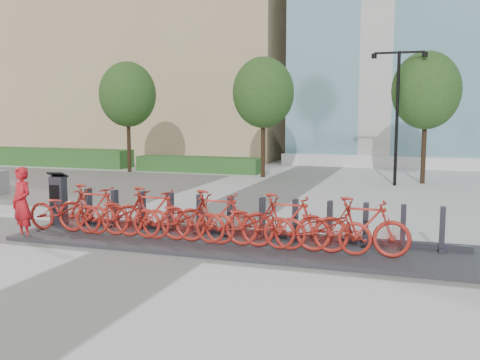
% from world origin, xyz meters
% --- Properties ---
extents(ground, '(120.00, 120.00, 0.00)m').
position_xyz_m(ground, '(0.00, 0.00, 0.00)').
color(ground, silver).
extents(gravel_patch, '(14.00, 14.00, 0.00)m').
position_xyz_m(gravel_patch, '(-10.00, 7.00, 0.01)').
color(gravel_patch, '#6C645C').
rests_on(gravel_patch, ground).
extents(hedge_a, '(10.00, 1.40, 0.90)m').
position_xyz_m(hedge_a, '(-14.00, 13.50, 0.45)').
color(hedge_a, '#3A7534').
rests_on(hedge_a, ground).
extents(hedge_b, '(6.00, 1.20, 0.70)m').
position_xyz_m(hedge_b, '(-5.00, 13.20, 0.35)').
color(hedge_b, '#3A7534').
rests_on(hedge_b, ground).
extents(tree_0, '(2.60, 2.60, 5.10)m').
position_xyz_m(tree_0, '(-8.00, 12.00, 3.59)').
color(tree_0, '#3A2818').
rests_on(tree_0, ground).
extents(tree_1, '(2.60, 2.60, 5.10)m').
position_xyz_m(tree_1, '(-1.50, 12.00, 3.59)').
color(tree_1, '#3A2818').
rests_on(tree_1, ground).
extents(tree_2, '(2.60, 2.60, 5.10)m').
position_xyz_m(tree_2, '(5.00, 12.00, 3.59)').
color(tree_2, '#3A2818').
rests_on(tree_2, ground).
extents(streetlamp, '(2.00, 0.20, 5.00)m').
position_xyz_m(streetlamp, '(4.00, 11.00, 3.13)').
color(streetlamp, black).
rests_on(streetlamp, ground).
extents(dock_pad, '(9.60, 2.40, 0.08)m').
position_xyz_m(dock_pad, '(1.30, 0.30, 0.04)').
color(dock_pad, '#313035').
rests_on(dock_pad, ground).
extents(dock_rail_posts, '(8.02, 0.50, 0.85)m').
position_xyz_m(dock_rail_posts, '(1.36, 0.77, 0.51)').
color(dock_rail_posts, '#27272F').
rests_on(dock_rail_posts, dock_pad).
extents(bike_0, '(1.86, 0.65, 0.98)m').
position_xyz_m(bike_0, '(-2.60, -0.05, 0.57)').
color(bike_0, '#A32319').
rests_on(bike_0, dock_pad).
extents(bike_1, '(1.81, 0.51, 1.09)m').
position_xyz_m(bike_1, '(-1.88, -0.05, 0.62)').
color(bike_1, '#A32319').
rests_on(bike_1, dock_pad).
extents(bike_2, '(1.86, 0.65, 0.98)m').
position_xyz_m(bike_2, '(-1.16, -0.05, 0.57)').
color(bike_2, '#A32319').
rests_on(bike_2, dock_pad).
extents(bike_3, '(1.81, 0.51, 1.09)m').
position_xyz_m(bike_3, '(-0.44, -0.05, 0.62)').
color(bike_3, '#A32319').
rests_on(bike_3, dock_pad).
extents(bike_4, '(1.86, 0.65, 0.98)m').
position_xyz_m(bike_4, '(0.28, -0.05, 0.57)').
color(bike_4, '#A32319').
rests_on(bike_4, dock_pad).
extents(bike_5, '(1.81, 0.51, 1.09)m').
position_xyz_m(bike_5, '(1.00, -0.05, 0.62)').
color(bike_5, '#A32319').
rests_on(bike_5, dock_pad).
extents(bike_6, '(1.86, 0.65, 0.98)m').
position_xyz_m(bike_6, '(1.72, -0.05, 0.57)').
color(bike_6, '#A32319').
rests_on(bike_6, dock_pad).
extents(bike_7, '(1.81, 0.51, 1.09)m').
position_xyz_m(bike_7, '(2.44, -0.05, 0.62)').
color(bike_7, '#A32319').
rests_on(bike_7, dock_pad).
extents(bike_8, '(1.86, 0.65, 0.98)m').
position_xyz_m(bike_8, '(3.16, -0.05, 0.57)').
color(bike_8, '#A32319').
rests_on(bike_8, dock_pad).
extents(bike_9, '(1.81, 0.51, 1.09)m').
position_xyz_m(bike_9, '(3.88, -0.05, 0.62)').
color(bike_9, '#A32319').
rests_on(bike_9, dock_pad).
extents(kiosk, '(0.43, 0.38, 1.27)m').
position_xyz_m(kiosk, '(-3.22, 0.54, 0.69)').
color(kiosk, '#27272F').
rests_on(kiosk, dock_pad).
extents(worker_red, '(0.66, 0.54, 1.57)m').
position_xyz_m(worker_red, '(-3.24, -0.66, 0.78)').
color(worker_red, red).
rests_on(worker_red, ground).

